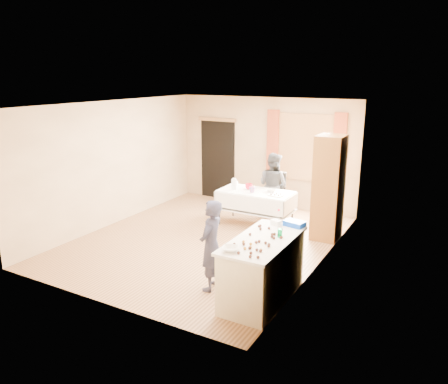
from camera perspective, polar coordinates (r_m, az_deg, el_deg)
The scene contains 29 objects.
floor at distance 8.53m, azimuth -2.41°, elevation -6.35°, with size 4.50×5.50×0.02m, color #9E7047.
ceiling at distance 7.95m, azimuth -2.62°, elevation 11.49°, with size 4.50×5.50×0.02m, color white.
wall_back at distance 10.54m, azimuth 5.41°, elevation 5.19°, with size 4.50×0.02×2.60m, color tan.
wall_front at distance 6.06m, azimuth -16.35°, elevation -2.97°, with size 4.50×0.02×2.60m, color tan.
wall_left at distance 9.50m, azimuth -14.22°, elevation 3.68°, with size 0.02×5.50×2.60m, color tan.
wall_right at distance 7.25m, azimuth 12.89°, elevation 0.23°, with size 0.02×5.50×2.60m, color tan.
window_frame at distance 10.12m, azimuth 10.56°, elevation 5.72°, with size 1.32×0.06×1.52m, color olive.
window_pane at distance 10.10m, azimuth 10.53°, elevation 5.71°, with size 1.20×0.02×1.40m, color white.
curtain_left at distance 10.34m, azimuth 6.36°, elevation 6.09°, with size 0.28×0.06×1.65m, color brown.
curtain_right at distance 9.85m, azimuth 14.77°, elevation 5.23°, with size 0.28×0.06×1.65m, color brown.
doorway at distance 11.15m, azimuth -0.82°, elevation 4.24°, with size 0.95×0.04×2.00m, color black.
door_lintel at distance 10.97m, azimuth -0.92°, elevation 9.45°, with size 1.05×0.06×0.08m, color olive.
cabinet at distance 8.58m, azimuth 13.50°, elevation 0.52°, with size 0.50×0.60×2.02m, color brown.
counter at distance 6.29m, azimuth 5.05°, elevation -10.00°, with size 0.74×1.57×0.91m.
party_table at distance 9.22m, azimuth 4.16°, elevation -1.71°, with size 1.57×0.81×0.75m.
chair at distance 10.06m, azimuth 6.71°, elevation -1.28°, with size 0.46×0.46×0.96m.
girl at distance 6.45m, azimuth -1.69°, elevation -7.00°, with size 0.37×0.53×1.38m, color #21223B.
woman at distance 9.71m, azimuth 6.41°, elevation 0.85°, with size 0.83×0.72×1.46m, color black.
soda_can at distance 6.17m, azimuth 7.31°, elevation -5.35°, with size 0.07×0.07×0.12m, color #02843D.
mixing_bowl at distance 5.68m, azimuth 0.86°, elevation -7.44°, with size 0.29×0.29×0.05m, color white.
foam_block at distance 6.65m, azimuth 6.83°, elevation -3.99°, with size 0.15×0.10×0.08m, color white.
blue_basket at distance 6.65m, azimuth 9.19°, elevation -4.09°, with size 0.30×0.20×0.08m, color #0739C2.
pitcher at distance 9.22m, azimuth 1.31°, elevation 1.00°, with size 0.11×0.11×0.22m, color silver.
cup_red at distance 9.26m, azimuth 3.27°, elevation 0.72°, with size 0.17×0.17×0.12m, color red.
cup_rainbow at distance 9.01m, azimuth 3.68°, elevation 0.30°, with size 0.16×0.16×0.12m, color red.
small_bowl at distance 9.11m, azimuth 6.15°, elevation 0.20°, with size 0.23×0.23×0.06m, color white.
pastry_tray at distance 8.83m, azimuth 6.77°, elevation -0.42°, with size 0.28×0.20×0.02m, color white.
bottle at distance 9.52m, azimuth 1.57°, elevation 1.28°, with size 0.08×0.08×0.16m, color white.
cake_balls at distance 5.99m, azimuth 4.94°, elevation -6.36°, with size 0.51×1.16×0.04m.
Camera 1 is at (4.18, -6.74, 3.13)m, focal length 35.00 mm.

